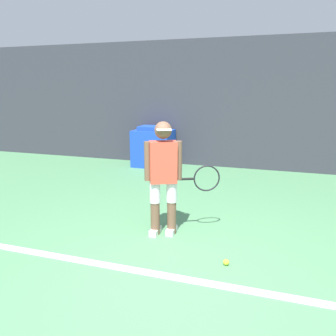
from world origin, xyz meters
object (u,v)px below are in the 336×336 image
tennis_ball (226,262)px  water_bottle (177,162)px  covered_chair (153,147)px  tennis_player (165,174)px

tennis_ball → water_bottle: water_bottle is taller
covered_chair → tennis_player: bearing=-67.6°
tennis_player → covered_chair: size_ratio=1.50×
tennis_player → tennis_ball: size_ratio=22.08×
tennis_ball → water_bottle: size_ratio=0.32×
tennis_player → water_bottle: tennis_player is taller
tennis_player → tennis_ball: (0.90, -0.57, -0.79)m
tennis_ball → covered_chair: (-2.42, 4.26, 0.44)m
water_bottle → tennis_ball: bearing=-67.3°
tennis_ball → water_bottle: (-1.84, 4.39, 0.06)m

